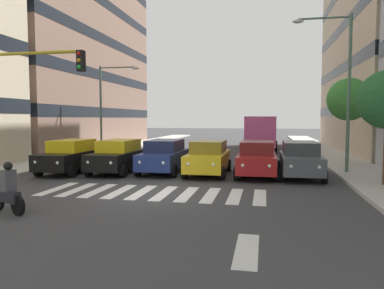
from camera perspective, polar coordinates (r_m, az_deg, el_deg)
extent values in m
plane|color=#38383A|center=(14.26, -6.11, -7.47)|extent=(180.00, 180.00, 0.00)
cube|color=#846656|center=(39.62, -19.40, 17.08)|extent=(9.36, 23.02, 23.81)
cube|color=black|center=(38.58, -19.10, 4.69)|extent=(9.40, 23.06, 0.90)
cube|color=black|center=(38.78, -19.22, 9.72)|extent=(9.40, 23.06, 0.90)
cube|color=black|center=(39.27, -19.34, 14.66)|extent=(9.40, 23.06, 0.90)
cube|color=black|center=(40.05, -19.46, 19.45)|extent=(9.40, 23.06, 0.90)
cube|color=silver|center=(13.64, 10.53, -8.04)|extent=(0.45, 2.80, 0.01)
cube|color=silver|center=(13.67, 6.72, -7.97)|extent=(0.45, 2.80, 0.01)
cube|color=silver|center=(13.77, 2.95, -7.86)|extent=(0.45, 2.80, 0.01)
cube|color=silver|center=(13.93, -0.75, -7.72)|extent=(0.45, 2.80, 0.01)
cube|color=silver|center=(14.14, -4.36, -7.55)|extent=(0.45, 2.80, 0.01)
cube|color=silver|center=(14.40, -7.84, -7.36)|extent=(0.45, 2.80, 0.01)
cube|color=silver|center=(14.71, -11.18, -7.15)|extent=(0.45, 2.80, 0.01)
cube|color=silver|center=(15.08, -14.36, -6.93)|extent=(0.45, 2.80, 0.01)
cube|color=silver|center=(15.48, -17.39, -6.70)|extent=(0.45, 2.80, 0.01)
cube|color=silver|center=(15.93, -20.25, -6.47)|extent=(0.45, 2.80, 0.01)
cube|color=silver|center=(8.34, 8.53, -15.94)|extent=(0.50, 2.20, 0.01)
cube|color=#474C51|center=(18.45, 16.51, -2.71)|extent=(1.80, 4.40, 0.80)
cube|color=#343639|center=(18.58, 16.49, -0.50)|extent=(1.58, 2.46, 0.60)
cylinder|color=black|center=(17.18, 19.92, -4.63)|extent=(0.22, 0.64, 0.64)
cylinder|color=black|center=(17.00, 13.90, -4.60)|extent=(0.22, 0.64, 0.64)
cylinder|color=black|center=(20.03, 18.67, -3.39)|extent=(0.22, 0.64, 0.64)
cylinder|color=black|center=(19.87, 13.51, -3.34)|extent=(0.22, 0.64, 0.64)
sphere|color=white|center=(16.38, 19.21, -3.34)|extent=(0.18, 0.18, 0.18)
sphere|color=white|center=(16.26, 15.18, -3.30)|extent=(0.18, 0.18, 0.18)
cube|color=maroon|center=(18.32, 10.08, -2.65)|extent=(1.80, 4.40, 0.80)
cube|color=maroon|center=(18.45, 10.12, -0.42)|extent=(1.58, 2.46, 0.60)
cylinder|color=black|center=(16.94, 13.01, -4.61)|extent=(0.22, 0.64, 0.64)
cylinder|color=black|center=(16.98, 6.91, -4.52)|extent=(0.22, 0.64, 0.64)
cylinder|color=black|center=(19.82, 12.75, -3.35)|extent=(0.22, 0.64, 0.64)
cylinder|color=black|center=(19.85, 7.54, -3.27)|extent=(0.22, 0.64, 0.64)
sphere|color=white|center=(16.18, 11.97, -3.29)|extent=(0.18, 0.18, 0.18)
sphere|color=white|center=(16.20, 7.88, -3.23)|extent=(0.18, 0.18, 0.18)
cube|color=gold|center=(18.50, 2.53, -2.53)|extent=(1.80, 4.40, 0.80)
cube|color=olive|center=(18.63, 2.63, -0.32)|extent=(1.58, 2.46, 0.60)
cylinder|color=black|center=(17.01, 4.79, -4.48)|extent=(0.22, 0.64, 0.64)
cylinder|color=black|center=(17.30, -1.16, -4.32)|extent=(0.22, 0.64, 0.64)
cylinder|color=black|center=(19.87, 5.73, -3.25)|extent=(0.22, 0.64, 0.64)
cylinder|color=black|center=(20.12, 0.62, -3.13)|extent=(0.22, 0.64, 0.64)
sphere|color=white|center=(16.30, 3.39, -3.15)|extent=(0.18, 0.18, 0.18)
sphere|color=white|center=(16.50, -0.58, -3.06)|extent=(0.18, 0.18, 0.18)
cube|color=navy|center=(19.24, -4.40, -2.28)|extent=(1.80, 4.40, 0.80)
cube|color=#1D2547|center=(19.37, -4.25, -0.16)|extent=(1.58, 2.46, 0.60)
cylinder|color=black|center=(17.67, -2.84, -4.15)|extent=(0.22, 0.64, 0.64)
cylinder|color=black|center=(18.19, -8.36, -3.95)|extent=(0.22, 0.64, 0.64)
cylinder|color=black|center=(20.48, -0.86, -3.01)|extent=(0.22, 0.64, 0.64)
cylinder|color=black|center=(20.92, -5.70, -2.88)|extent=(0.22, 0.64, 0.64)
sphere|color=white|center=(17.02, -4.48, -2.85)|extent=(0.18, 0.18, 0.18)
sphere|color=white|center=(17.37, -8.14, -2.74)|extent=(0.18, 0.18, 0.18)
cube|color=black|center=(19.58, -11.50, -2.24)|extent=(1.80, 4.40, 0.80)
cube|color=yellow|center=(19.70, -11.31, -0.15)|extent=(1.58, 2.46, 0.60)
cylinder|color=black|center=(17.95, -10.62, -4.09)|extent=(0.22, 0.64, 0.64)
cylinder|color=black|center=(18.70, -15.76, -3.85)|extent=(0.22, 0.64, 0.64)
cylinder|color=black|center=(20.65, -7.62, -2.98)|extent=(0.22, 0.64, 0.64)
cylinder|color=black|center=(21.30, -12.21, -2.82)|extent=(0.22, 0.64, 0.64)
sphere|color=white|center=(17.38, -12.49, -2.79)|extent=(0.18, 0.18, 0.18)
sphere|color=white|center=(17.87, -15.88, -2.66)|extent=(0.18, 0.18, 0.18)
cube|color=black|center=(20.22, -18.40, -2.17)|extent=(1.80, 4.40, 0.80)
cube|color=yellow|center=(20.33, -18.16, -0.15)|extent=(1.58, 2.46, 0.60)
cylinder|color=black|center=(18.57, -18.16, -3.95)|extent=(0.22, 0.64, 0.64)
cylinder|color=black|center=(19.52, -22.78, -3.68)|extent=(0.22, 0.64, 0.64)
cylinder|color=black|center=(21.13, -14.30, -2.92)|extent=(0.22, 0.64, 0.64)
cylinder|color=black|center=(21.96, -18.55, -2.74)|extent=(0.22, 0.64, 0.64)
sphere|color=white|center=(18.08, -20.18, -2.68)|extent=(0.18, 0.18, 0.18)
sphere|color=white|center=(18.70, -23.20, -2.54)|extent=(0.18, 0.18, 0.18)
cube|color=#DB5193|center=(34.62, 10.65, 2.21)|extent=(2.50, 10.50, 2.50)
cube|color=black|center=(34.60, 10.66, 3.12)|extent=(2.52, 9.87, 0.80)
cylinder|color=black|center=(31.03, 12.86, -0.35)|extent=(0.28, 1.00, 1.00)
cylinder|color=black|center=(31.05, 8.24, -0.28)|extent=(0.28, 1.00, 1.00)
cylinder|color=black|center=(37.83, 12.57, 0.44)|extent=(0.28, 1.00, 1.00)
cylinder|color=black|center=(37.86, 8.78, 0.50)|extent=(0.28, 1.00, 1.00)
cylinder|color=black|center=(12.02, -25.48, -8.58)|extent=(0.59, 0.32, 0.60)
cube|color=#232328|center=(12.44, -26.83, -7.17)|extent=(1.11, 0.64, 0.36)
cube|color=#4C4C51|center=(12.28, -26.67, -5.04)|extent=(0.40, 0.44, 0.64)
sphere|color=black|center=(12.22, -26.74, -3.00)|extent=(0.26, 0.26, 0.26)
cylinder|color=#AD991E|center=(15.62, -24.98, 12.72)|extent=(4.83, 0.12, 0.12)
cube|color=black|center=(14.30, -16.91, 12.34)|extent=(0.24, 0.28, 0.76)
sphere|color=red|center=(14.21, -17.22, 13.37)|extent=(0.14, 0.14, 0.14)
sphere|color=orange|center=(14.17, -17.20, 12.42)|extent=(0.14, 0.14, 0.14)
sphere|color=green|center=(14.14, -17.18, 11.46)|extent=(0.14, 0.14, 0.14)
cylinder|color=#4C6B56|center=(19.95, 23.25, 7.25)|extent=(0.16, 0.16, 7.83)
cylinder|color=#4C6B56|center=(20.31, 19.91, 18.04)|extent=(2.52, 0.10, 0.10)
ellipsoid|color=#B7BCC1|center=(20.15, 16.18, 17.95)|extent=(0.56, 0.28, 0.20)
cylinder|color=#4C6B56|center=(29.28, -14.02, 5.26)|extent=(0.16, 0.16, 6.71)
cylinder|color=#4C6B56|center=(28.96, -11.53, 11.69)|extent=(2.85, 0.10, 0.10)
ellipsoid|color=#B7BCC1|center=(28.43, -8.82, 11.66)|extent=(0.56, 0.28, 0.20)
cylinder|color=#513823|center=(23.50, 23.06, 0.91)|extent=(0.20, 0.20, 3.06)
sphere|color=#387F33|center=(23.50, 23.22, 6.48)|extent=(2.50, 2.50, 2.50)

